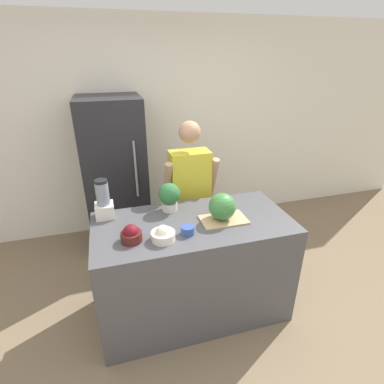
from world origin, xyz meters
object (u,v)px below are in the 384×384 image
object	(u,v)px
watermelon	(222,207)
blender	(104,202)
bowl_cream	(163,235)
bowl_small_blue	(188,230)
refrigerator	(116,175)
bowl_cherries	(131,235)
potted_plant	(169,196)
person	(190,198)

from	to	relation	value
watermelon	blender	bearing A→B (deg)	160.80
bowl_cream	blender	bearing A→B (deg)	130.38
bowl_small_blue	blender	world-z (taller)	blender
watermelon	refrigerator	bearing A→B (deg)	119.54
bowl_cherries	potted_plant	world-z (taller)	potted_plant
refrigerator	bowl_cream	world-z (taller)	refrigerator
bowl_cherries	potted_plant	size ratio (longest dim) A/B	0.63
bowl_cream	person	bearing A→B (deg)	62.24
bowl_cherries	blender	bearing A→B (deg)	112.81
person	potted_plant	distance (m)	0.54
bowl_cherries	potted_plant	bearing A→B (deg)	46.61
watermelon	person	bearing A→B (deg)	96.99
blender	bowl_cream	bearing A→B (deg)	-49.62
watermelon	blender	size ratio (longest dim) A/B	0.66
bowl_cream	potted_plant	world-z (taller)	potted_plant
bowl_small_blue	blender	distance (m)	0.75
refrigerator	potted_plant	world-z (taller)	refrigerator
bowl_small_blue	potted_plant	xyz separation A→B (m)	(-0.05, 0.41, 0.10)
refrigerator	watermelon	size ratio (longest dim) A/B	8.02
watermelon	bowl_cherries	xyz separation A→B (m)	(-0.74, -0.10, -0.07)
bowl_small_blue	potted_plant	bearing A→B (deg)	96.69
bowl_cherries	blender	world-z (taller)	blender
blender	potted_plant	world-z (taller)	blender
person	bowl_cherries	bearing A→B (deg)	-130.42
blender	watermelon	bearing A→B (deg)	-19.20
watermelon	potted_plant	xyz separation A→B (m)	(-0.37, 0.29, 0.01)
person	blender	xyz separation A→B (m)	(-0.83, -0.36, 0.24)
watermelon	bowl_cream	distance (m)	0.54
refrigerator	bowl_cherries	world-z (taller)	refrigerator
watermelon	bowl_cherries	size ratio (longest dim) A/B	1.41
person	bowl_small_blue	world-z (taller)	person
potted_plant	person	bearing A→B (deg)	52.89
person	blender	size ratio (longest dim) A/B	4.84
refrigerator	person	distance (m)	0.99
bowl_small_blue	watermelon	bearing A→B (deg)	20.84
bowl_cherries	person	bearing A→B (deg)	49.58
bowl_cherries	bowl_small_blue	bearing A→B (deg)	-3.38
bowl_cream	blender	world-z (taller)	blender
person	bowl_small_blue	xyz separation A→B (m)	(-0.24, -0.80, 0.14)
refrigerator	bowl_cherries	size ratio (longest dim) A/B	11.29
bowl_cream	blender	xyz separation A→B (m)	(-0.40, 0.47, 0.09)
refrigerator	bowl_small_blue	distance (m)	1.57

